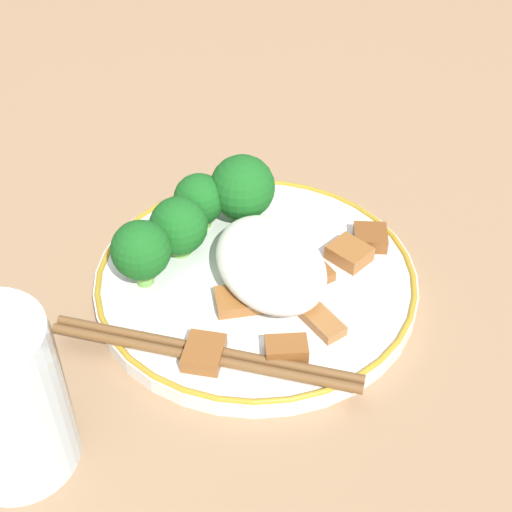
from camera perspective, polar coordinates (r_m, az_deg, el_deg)
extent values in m
plane|color=#9E7A56|center=(0.60, 0.00, -2.45)|extent=(3.00, 3.00, 0.00)
cylinder|color=white|center=(0.59, 0.00, -1.96)|extent=(0.27, 0.27, 0.01)
torus|color=#B28C26|center=(0.59, 0.00, -1.46)|extent=(0.26, 0.26, 0.00)
ellipsoid|color=white|center=(0.57, 1.16, -0.56)|extent=(0.12, 0.08, 0.04)
cylinder|color=#72AD4C|center=(0.64, -1.06, 3.54)|extent=(0.02, 0.02, 0.01)
sphere|color=#19601E|center=(0.62, -1.09, 5.53)|extent=(0.06, 0.06, 0.06)
cylinder|color=#72AD4C|center=(0.63, -4.44, 2.94)|extent=(0.02, 0.02, 0.01)
sphere|color=#19601E|center=(0.62, -4.55, 4.56)|extent=(0.05, 0.05, 0.05)
cylinder|color=#72AD4C|center=(0.61, -6.05, 0.70)|extent=(0.02, 0.02, 0.01)
sphere|color=#19601E|center=(0.59, -6.21, 2.43)|extent=(0.05, 0.05, 0.05)
cylinder|color=#72AD4C|center=(0.58, -8.92, -1.46)|extent=(0.01, 0.01, 0.02)
sphere|color=#19601E|center=(0.56, -9.19, 0.49)|extent=(0.05, 0.05, 0.05)
cube|color=#9E6633|center=(0.55, 5.30, -5.24)|extent=(0.04, 0.03, 0.01)
cube|color=brown|center=(0.58, 4.66, -1.25)|extent=(0.03, 0.03, 0.01)
cube|color=brown|center=(0.52, 2.45, -7.47)|extent=(0.03, 0.04, 0.01)
cube|color=#995B28|center=(0.60, 7.47, 0.23)|extent=(0.04, 0.04, 0.01)
cube|color=#995B28|center=(0.56, -1.34, -3.54)|extent=(0.03, 0.04, 0.01)
cube|color=brown|center=(0.52, -4.18, -7.74)|extent=(0.04, 0.04, 0.01)
cube|color=brown|center=(0.62, 8.91, 1.74)|extent=(0.04, 0.04, 0.01)
cylinder|color=brown|center=(0.52, -4.32, -8.10)|extent=(0.14, 0.19, 0.01)
cylinder|color=brown|center=(0.53, -4.04, -7.41)|extent=(0.14, 0.19, 0.01)
cylinder|color=silver|center=(0.47, -19.60, -10.81)|extent=(0.08, 0.08, 0.12)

